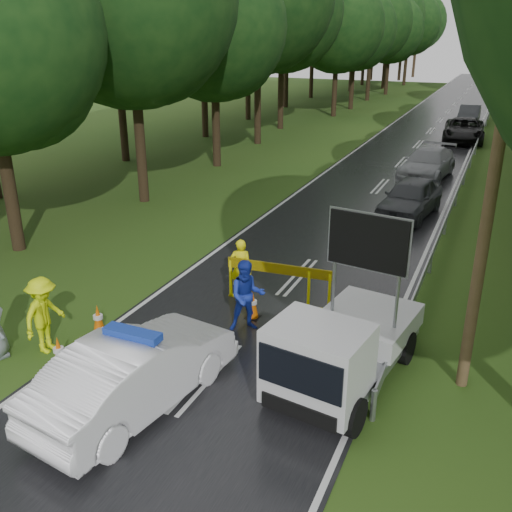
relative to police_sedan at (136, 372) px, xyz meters
The scene contains 19 objects.
ground 1.83m from the police_sedan, 61.02° to the left, with size 160.00×160.00×0.00m, color #264915.
road 31.46m from the police_sedan, 88.54° to the left, with size 7.00×140.00×0.02m, color black.
guardrail 31.44m from the police_sedan, 81.77° to the left, with size 0.12×60.06×0.70m.
utility_pole_near 8.13m from the police_sedan, 29.86° to the left, with size 1.40×0.24×10.00m.
police_sedan is the anchor object (origin of this frame).
work_truck 4.24m from the police_sedan, 32.56° to the left, with size 2.62×4.73×3.58m.
barrier 5.53m from the police_sedan, 80.26° to the left, with size 2.98×0.26×1.23m.
officer 5.64m from the police_sedan, 93.13° to the left, with size 0.62×0.41×1.70m, color #F9F20D.
civilian 3.88m from the police_sedan, 79.41° to the left, with size 0.92×0.71×1.88m, color #192FA6.
bystander_left 3.37m from the police_sedan, 163.42° to the left, with size 1.22×0.70×1.89m, color #DBF90D.
queue_car_first 15.52m from the police_sedan, 79.32° to the left, with size 1.81×4.50×1.53m, color #383B3F.
queue_car_second 22.35m from the police_sedan, 83.35° to the left, with size 2.11×5.19×1.50m, color #929399.
queue_car_third 34.03m from the police_sedan, 84.27° to the left, with size 2.61×5.65×1.57m, color black.
queue_car_fourth 42.54m from the police_sedan, 85.82° to the left, with size 1.55×4.44×1.46m, color #383A3F.
cone_near_left 2.49m from the police_sedan, 169.57° to the left, with size 0.39×0.39×0.82m.
cone_center 1.54m from the police_sedan, 80.67° to the left, with size 0.30×0.30×0.64m.
cone_far 4.49m from the police_sedan, 82.28° to the left, with size 0.37×0.37×0.78m.
cone_left_mid 3.35m from the police_sedan, 141.40° to the left, with size 0.39×0.39×0.82m.
cone_right 5.23m from the police_sedan, 43.18° to the left, with size 0.33×0.33×0.70m.
Camera 1 is at (5.29, -9.40, 7.18)m, focal length 40.00 mm.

